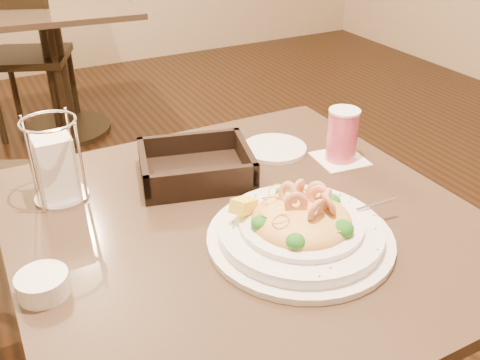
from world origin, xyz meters
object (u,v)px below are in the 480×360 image
main_table (244,307)px  drink_glass (342,135)px  dining_chair_far (26,51)px  bread_basket (196,168)px  napkin_caddy (56,166)px  butter_ramekin (43,284)px  pasta_bowl (301,227)px  side_plate (274,148)px  background_table (53,47)px

main_table → drink_glass: size_ratio=6.91×
dining_chair_far → bread_basket: 2.20m
main_table → napkin_caddy: bearing=140.6°
butter_ramekin → bread_basket: bearing=32.3°
pasta_bowl → bread_basket: size_ratio=1.36×
main_table → pasta_bowl: pasta_bowl is taller
side_plate → background_table: bearing=95.1°
dining_chair_far → napkin_caddy: bearing=106.2°
drink_glass → bread_basket: drink_glass is taller
pasta_bowl → butter_ramekin: 0.46m
drink_glass → pasta_bowl: bearing=-139.1°
bread_basket → main_table: bearing=-84.8°
side_plate → pasta_bowl: bearing=-113.7°
main_table → pasta_bowl: size_ratio=2.29×
main_table → dining_chair_far: bearing=92.7°
drink_glass → side_plate: drink_glass is taller
drink_glass → butter_ramekin: size_ratio=1.51×
background_table → bread_basket: bread_basket is taller
drink_glass → bread_basket: bearing=166.6°
napkin_caddy → drink_glass: bearing=-12.1°
main_table → butter_ramekin: size_ratio=10.43×
drink_glass → napkin_caddy: 0.65m
dining_chair_far → drink_glass: (0.44, -2.26, 0.32)m
dining_chair_far → side_plate: (0.33, -2.14, 0.26)m
side_plate → butter_ramekin: size_ratio=1.88×
dining_chair_far → pasta_bowl: (0.17, -2.50, 0.29)m
side_plate → butter_ramekin: 0.67m
pasta_bowl → side_plate: size_ratio=2.43×
side_plate → butter_ramekin: (-0.61, -0.28, 0.01)m
dining_chair_far → butter_ramekin: 2.45m
napkin_caddy → dining_chair_far: bearing=84.7°
butter_ramekin → napkin_caddy: bearing=73.1°
drink_glass → bread_basket: size_ratio=0.45×
background_table → side_plate: 2.11m
bread_basket → napkin_caddy: 0.30m
dining_chair_far → pasta_bowl: 2.52m
pasta_bowl → side_plate: bearing=66.3°
dining_chair_far → bread_basket: bearing=114.0°
napkin_caddy → side_plate: bearing=-2.1°
butter_ramekin → drink_glass: bearing=12.3°
bread_basket → butter_ramekin: bearing=-147.7°
background_table → drink_glass: size_ratio=7.49×
main_table → drink_glass: 0.46m
bread_basket → side_plate: bearing=8.7°
side_plate → bread_basket: bearing=-171.3°
dining_chair_far → side_plate: bearing=120.1°
pasta_bowl → napkin_caddy: napkin_caddy is taller
drink_glass → butter_ramekin: (-0.73, -0.16, -0.05)m
butter_ramekin → main_table: bearing=5.8°
dining_chair_far → bread_basket: (0.09, -2.18, 0.28)m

